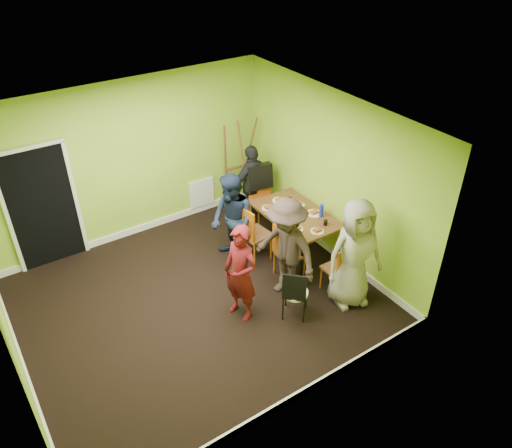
{
  "coord_description": "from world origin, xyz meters",
  "views": [
    {
      "loc": [
        -2.39,
        -5.2,
        5.17
      ],
      "look_at": [
        1.07,
        0.0,
        1.0
      ],
      "focal_mm": 35.0,
      "sensor_mm": 36.0,
      "label": 1
    }
  ],
  "objects": [
    {
      "name": "person_left_near",
      "position": [
        1.23,
        -0.55,
        0.82
      ],
      "size": [
        0.84,
        1.18,
        1.64
      ],
      "primitive_type": "imported",
      "rotation": [
        0.0,
        0.0,
        -1.33
      ],
      "color": "#312520",
      "rests_on": "ground"
    },
    {
      "name": "cup_a",
      "position": [
        1.84,
        0.02,
        0.8
      ],
      "size": [
        0.14,
        0.14,
        0.11
      ],
      "primitive_type": "imported",
      "color": "white",
      "rests_on": "dining_table"
    },
    {
      "name": "glass_back",
      "position": [
        2.14,
        0.57,
        0.8
      ],
      "size": [
        0.06,
        0.06,
        0.09
      ],
      "primitive_type": "cylinder",
      "color": "black",
      "rests_on": "dining_table"
    },
    {
      "name": "orange_bottle",
      "position": [
        1.85,
        0.39,
        0.79
      ],
      "size": [
        0.04,
        0.04,
        0.08
      ],
      "primitive_type": "cylinder",
      "color": "#CE6713",
      "rests_on": "dining_table"
    },
    {
      "name": "room_walls",
      "position": [
        -0.02,
        0.04,
        0.99
      ],
      "size": [
        5.04,
        4.54,
        2.82
      ],
      "color": "#9DBE31",
      "rests_on": "ground"
    },
    {
      "name": "glass_mid",
      "position": [
        1.83,
        0.38,
        0.8
      ],
      "size": [
        0.07,
        0.07,
        0.1
      ],
      "primitive_type": "cylinder",
      "color": "black",
      "rests_on": "dining_table"
    },
    {
      "name": "chair_left_far",
      "position": [
        1.24,
        0.4,
        0.58
      ],
      "size": [
        0.48,
        0.48,
        1.04
      ],
      "rotation": [
        0.0,
        0.0,
        -1.45
      ],
      "color": "#CE6713",
      "rests_on": "ground"
    },
    {
      "name": "plate_far_front",
      "position": [
        1.96,
        -0.39,
        0.76
      ],
      "size": [
        0.21,
        0.21,
        0.01
      ],
      "primitive_type": "cylinder",
      "color": "white",
      "rests_on": "dining_table"
    },
    {
      "name": "glass_front",
      "position": [
        2.19,
        -0.31,
        0.79
      ],
      "size": [
        0.07,
        0.07,
        0.09
      ],
      "primitive_type": "cylinder",
      "color": "black",
      "rests_on": "dining_table"
    },
    {
      "name": "easel",
      "position": [
        1.99,
        1.98,
        0.89
      ],
      "size": [
        0.72,
        0.68,
        1.81
      ],
      "color": "brown",
      "rests_on": "ground"
    },
    {
      "name": "chair_bentwood",
      "position": [
        1.01,
        -1.08,
        0.47
      ],
      "size": [
        0.47,
        0.47,
        0.86
      ],
      "rotation": [
        0.0,
        0.0,
        -0.78
      ],
      "color": "black",
      "rests_on": "ground"
    },
    {
      "name": "plate_far_back",
      "position": [
        2.01,
        0.69,
        0.76
      ],
      "size": [
        0.25,
        0.25,
        0.01
      ],
      "primitive_type": "cylinder",
      "color": "white",
      "rests_on": "dining_table"
    },
    {
      "name": "cup_b",
      "position": [
        2.14,
        0.25,
        0.8
      ],
      "size": [
        0.1,
        0.1,
        0.1
      ],
      "primitive_type": "imported",
      "color": "white",
      "rests_on": "dining_table"
    },
    {
      "name": "person_front_end",
      "position": [
        1.93,
        -1.25,
        0.87
      ],
      "size": [
        0.96,
        0.74,
        1.74
      ],
      "primitive_type": "imported",
      "rotation": [
        0.0,
        0.0,
        -0.24
      ],
      "color": "gray",
      "rests_on": "ground"
    },
    {
      "name": "person_back_end",
      "position": [
        1.97,
        1.47,
        0.75
      ],
      "size": [
        0.92,
        0.49,
        1.49
      ],
      "primitive_type": "imported",
      "rotation": [
        0.0,
        0.0,
        3.29
      ],
      "color": "black",
      "rests_on": "ground"
    },
    {
      "name": "plate_wall_front",
      "position": [
        2.25,
        0.04,
        0.76
      ],
      "size": [
        0.26,
        0.26,
        0.01
      ],
      "primitive_type": "cylinder",
      "color": "white",
      "rests_on": "dining_table"
    },
    {
      "name": "chair_back_end",
      "position": [
        2.03,
        1.3,
        0.81
      ],
      "size": [
        0.56,
        0.63,
        1.15
      ],
      "rotation": [
        0.0,
        0.0,
        2.95
      ],
      "color": "#CE6713",
      "rests_on": "ground"
    },
    {
      "name": "chair_left_near",
      "position": [
        1.41,
        -0.29,
        0.56
      ],
      "size": [
        0.47,
        0.46,
        0.99
      ],
      "rotation": [
        0.0,
        0.0,
        -1.72
      ],
      "color": "#CE6713",
      "rests_on": "ground"
    },
    {
      "name": "ground",
      "position": [
        0.0,
        0.0,
        0.0
      ],
      "size": [
        5.0,
        5.0,
        0.0
      ],
      "primitive_type": "plane",
      "color": "black",
      "rests_on": "ground"
    },
    {
      "name": "plate_wall_back",
      "position": [
        2.2,
        0.4,
        0.76
      ],
      "size": [
        0.22,
        0.22,
        0.01
      ],
      "primitive_type": "cylinder",
      "color": "white",
      "rests_on": "dining_table"
    },
    {
      "name": "person_left_far",
      "position": [
        0.97,
        0.54,
        0.8
      ],
      "size": [
        0.61,
        0.78,
        1.6
      ],
      "primitive_type": "imported",
      "rotation": [
        0.0,
        0.0,
        -1.58
      ],
      "color": "#151F35",
      "rests_on": "ground"
    },
    {
      "name": "person_standing",
      "position": [
        0.41,
        -0.61,
        0.76
      ],
      "size": [
        0.51,
        0.63,
        1.51
      ],
      "primitive_type": "imported",
      "rotation": [
        0.0,
        0.0,
        -1.27
      ],
      "color": "#5A0F13",
      "rests_on": "ground"
    },
    {
      "name": "plate_near_right",
      "position": [
        1.72,
        -0.16,
        0.76
      ],
      "size": [
        0.22,
        0.22,
        0.01
      ],
      "primitive_type": "cylinder",
      "color": "white",
      "rests_on": "dining_table"
    },
    {
      "name": "plate_near_left",
      "position": [
        1.71,
        0.6,
        0.76
      ],
      "size": [
        0.22,
        0.22,
        0.01
      ],
      "primitive_type": "cylinder",
      "color": "white",
      "rests_on": "dining_table"
    },
    {
      "name": "thermos",
      "position": [
        1.96,
        0.17,
        0.87
      ],
      "size": [
        0.08,
        0.08,
        0.24
      ],
      "primitive_type": "cylinder",
      "color": "white",
      "rests_on": "dining_table"
    },
    {
      "name": "chair_front_end",
      "position": [
        1.89,
        -1.05,
        0.51
      ],
      "size": [
        0.38,
        0.38,
        0.91
      ],
      "rotation": [
        0.0,
        0.0,
        -0.01
      ],
      "color": "#CE6713",
      "rests_on": "ground"
    },
    {
      "name": "dining_table",
      "position": [
        2.0,
        0.21,
        0.7
      ],
      "size": [
        0.9,
        1.5,
        0.75
      ],
      "color": "black",
      "rests_on": "ground"
    },
    {
      "name": "blue_bottle",
      "position": [
        2.29,
        -0.08,
        0.86
      ],
      "size": [
        0.07,
        0.07,
        0.22
      ],
      "primitive_type": "cylinder",
      "color": "#1A2CCA",
      "rests_on": "dining_table"
    }
  ]
}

